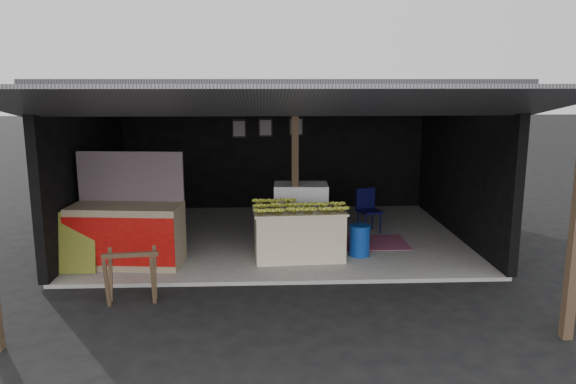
{
  "coord_description": "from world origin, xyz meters",
  "views": [
    {
      "loc": [
        -0.28,
        -7.93,
        3.02
      ],
      "look_at": [
        0.16,
        1.57,
        1.1
      ],
      "focal_mm": 35.0,
      "sensor_mm": 36.0,
      "label": 1
    }
  ],
  "objects_px": {
    "white_crate": "(301,213)",
    "plastic_chair": "(367,207)",
    "neighbor_stall": "(127,232)",
    "sawhorse": "(131,272)",
    "banana_table": "(299,233)",
    "water_barrel": "(360,241)"
  },
  "relations": [
    {
      "from": "neighbor_stall",
      "to": "plastic_chair",
      "type": "distance_m",
      "value": 4.63
    },
    {
      "from": "neighbor_stall",
      "to": "white_crate",
      "type": "bearing_deg",
      "value": 28.07
    },
    {
      "from": "banana_table",
      "to": "water_barrel",
      "type": "relative_size",
      "value": 3.1
    },
    {
      "from": "white_crate",
      "to": "plastic_chair",
      "type": "height_order",
      "value": "white_crate"
    },
    {
      "from": "neighbor_stall",
      "to": "plastic_chair",
      "type": "xyz_separation_m",
      "value": [
        4.25,
        1.83,
        -0.04
      ]
    },
    {
      "from": "sawhorse",
      "to": "plastic_chair",
      "type": "xyz_separation_m",
      "value": [
        3.85,
        3.34,
        0.1
      ]
    },
    {
      "from": "banana_table",
      "to": "sawhorse",
      "type": "xyz_separation_m",
      "value": [
        -2.39,
        -1.75,
        -0.02
      ]
    },
    {
      "from": "water_barrel",
      "to": "neighbor_stall",
      "type": "bearing_deg",
      "value": -175.79
    },
    {
      "from": "white_crate",
      "to": "neighbor_stall",
      "type": "distance_m",
      "value": 3.13
    },
    {
      "from": "plastic_chair",
      "to": "sawhorse",
      "type": "bearing_deg",
      "value": -156.17
    },
    {
      "from": "banana_table",
      "to": "white_crate",
      "type": "xyz_separation_m",
      "value": [
        0.1,
        0.95,
        0.12
      ]
    },
    {
      "from": "banana_table",
      "to": "water_barrel",
      "type": "xyz_separation_m",
      "value": [
        1.04,
        0.04,
        -0.17
      ]
    },
    {
      "from": "sawhorse",
      "to": "water_barrel",
      "type": "distance_m",
      "value": 3.87
    },
    {
      "from": "banana_table",
      "to": "white_crate",
      "type": "distance_m",
      "value": 0.96
    },
    {
      "from": "neighbor_stall",
      "to": "water_barrel",
      "type": "distance_m",
      "value": 3.85
    },
    {
      "from": "neighbor_stall",
      "to": "sawhorse",
      "type": "relative_size",
      "value": 2.43
    },
    {
      "from": "neighbor_stall",
      "to": "sawhorse",
      "type": "height_order",
      "value": "neighbor_stall"
    },
    {
      "from": "neighbor_stall",
      "to": "plastic_chair",
      "type": "relative_size",
      "value": 2.14
    },
    {
      "from": "sawhorse",
      "to": "plastic_chair",
      "type": "height_order",
      "value": "plastic_chair"
    },
    {
      "from": "sawhorse",
      "to": "neighbor_stall",
      "type": "bearing_deg",
      "value": 97.88
    },
    {
      "from": "white_crate",
      "to": "plastic_chair",
      "type": "bearing_deg",
      "value": 27.9
    },
    {
      "from": "white_crate",
      "to": "plastic_chair",
      "type": "relative_size",
      "value": 1.27
    }
  ]
}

